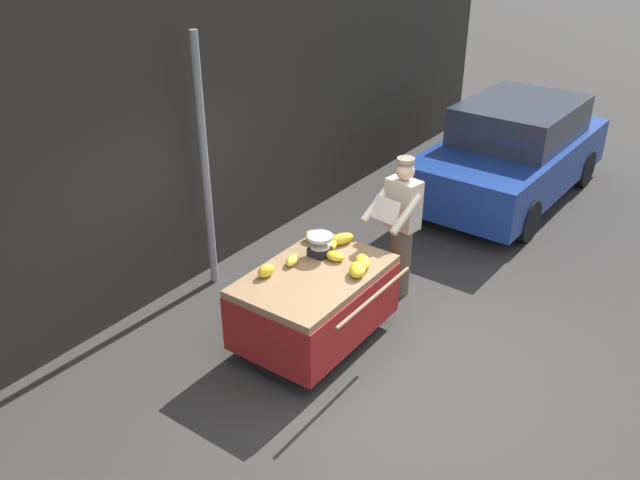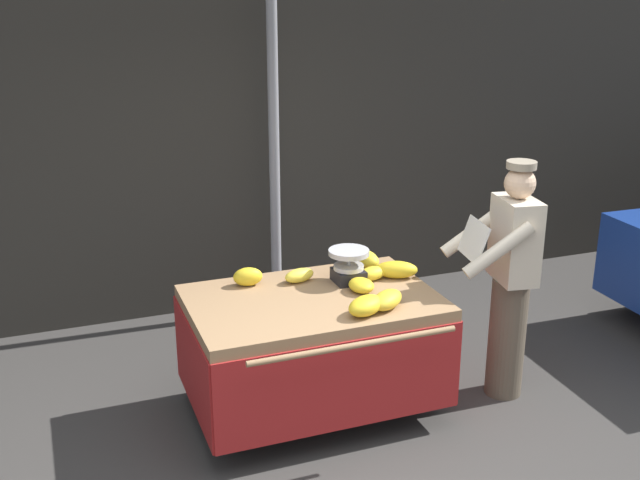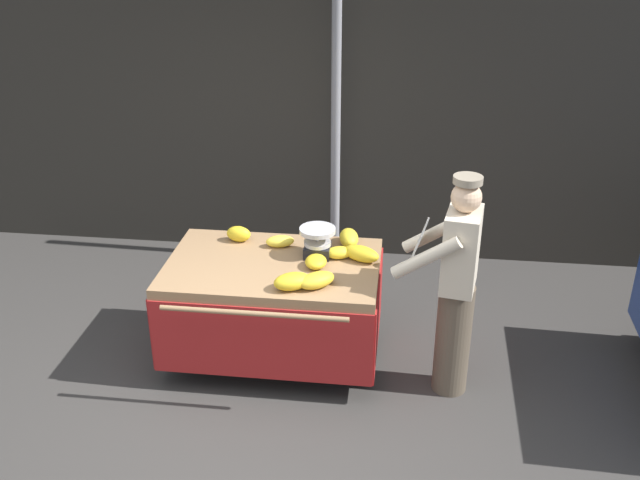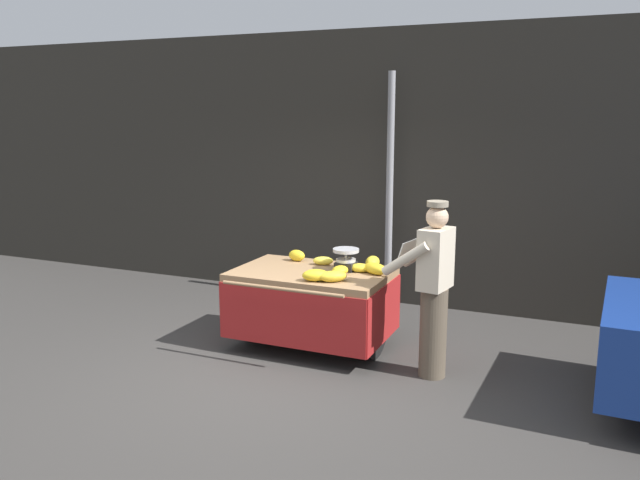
% 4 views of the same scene
% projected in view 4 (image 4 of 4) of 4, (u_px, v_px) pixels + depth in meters
% --- Properties ---
extents(ground_plane, '(60.00, 60.00, 0.00)m').
position_uv_depth(ground_plane, '(262.00, 380.00, 6.21)').
color(ground_plane, '#383533').
extents(back_wall, '(16.00, 0.24, 3.58)m').
position_uv_depth(back_wall, '(372.00, 168.00, 8.67)').
color(back_wall, '#2D2B26').
rests_on(back_wall, ground).
extents(street_pole, '(0.09, 0.09, 3.02)m').
position_uv_depth(street_pole, '(389.00, 193.00, 8.23)').
color(street_pole, gray).
rests_on(street_pole, ground).
extents(banana_cart, '(1.65, 1.28, 0.86)m').
position_uv_depth(banana_cart, '(312.00, 292.00, 6.95)').
color(banana_cart, '#93704C').
rests_on(banana_cart, ground).
extents(weighing_scale, '(0.28, 0.28, 0.24)m').
position_uv_depth(weighing_scale, '(346.00, 259.00, 6.90)').
color(weighing_scale, black).
rests_on(weighing_scale, banana_cart).
extents(banana_bunch_0, '(0.17, 0.21, 0.09)m').
position_uv_depth(banana_bunch_0, '(340.00, 270.00, 6.74)').
color(banana_bunch_0, gold).
rests_on(banana_bunch_0, banana_cart).
extents(banana_bunch_1, '(0.32, 0.27, 0.12)m').
position_uv_depth(banana_bunch_1, '(316.00, 275.00, 6.47)').
color(banana_bunch_1, gold).
rests_on(banana_bunch_1, banana_cart).
extents(banana_bunch_2, '(0.32, 0.30, 0.11)m').
position_uv_depth(banana_bunch_2, '(333.00, 276.00, 6.44)').
color(banana_bunch_2, gold).
rests_on(banana_bunch_2, banana_cart).
extents(banana_bunch_3, '(0.24, 0.17, 0.09)m').
position_uv_depth(banana_bunch_3, '(360.00, 268.00, 6.83)').
color(banana_bunch_3, yellow).
rests_on(banana_bunch_3, banana_cart).
extents(banana_bunch_4, '(0.33, 0.25, 0.12)m').
position_uv_depth(banana_bunch_4, '(375.00, 269.00, 6.74)').
color(banana_bunch_4, gold).
rests_on(banana_bunch_4, banana_cart).
extents(banana_bunch_5, '(0.21, 0.14, 0.13)m').
position_uv_depth(banana_bunch_5, '(297.00, 255.00, 7.34)').
color(banana_bunch_5, gold).
rests_on(banana_bunch_5, banana_cart).
extents(banana_bunch_6, '(0.25, 0.17, 0.10)m').
position_uv_depth(banana_bunch_6, '(323.00, 261.00, 7.15)').
color(banana_bunch_6, yellow).
rests_on(banana_bunch_6, banana_cart).
extents(banana_bunch_7, '(0.19, 0.28, 0.13)m').
position_uv_depth(banana_bunch_7, '(373.00, 262.00, 7.02)').
color(banana_bunch_7, yellow).
rests_on(banana_bunch_7, banana_cart).
extents(vendor_person, '(0.63, 0.58, 1.71)m').
position_uv_depth(vendor_person, '(433.00, 289.00, 6.16)').
color(vendor_person, brown).
rests_on(vendor_person, ground).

